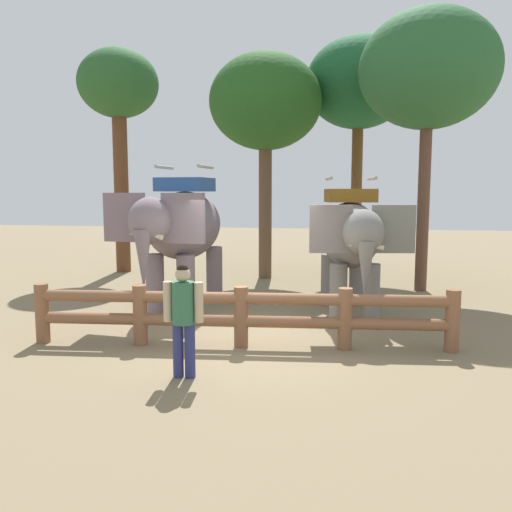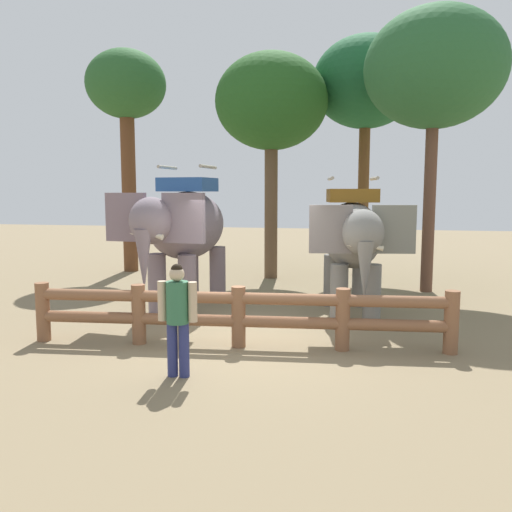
{
  "view_description": "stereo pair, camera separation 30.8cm",
  "coord_description": "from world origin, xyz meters",
  "px_view_note": "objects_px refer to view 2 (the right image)",
  "views": [
    {
      "loc": [
        1.79,
        -8.87,
        2.64
      ],
      "look_at": [
        0.0,
        1.23,
        1.4
      ],
      "focal_mm": 36.95,
      "sensor_mm": 36.0,
      "label": 1
    },
    {
      "loc": [
        2.09,
        -8.81,
        2.64
      ],
      "look_at": [
        0.0,
        1.23,
        1.4
      ],
      "focal_mm": 36.95,
      "sensor_mm": 36.0,
      "label": 2
    }
  ],
  "objects_px": {
    "log_fence": "(238,312)",
    "tree_deep_back": "(435,70)",
    "tree_far_right": "(366,84)",
    "tourist_woman_in_black": "(178,312)",
    "tree_back_center": "(126,92)",
    "tree_far_left": "(271,104)",
    "elephant_center": "(353,239)",
    "elephant_near_left": "(184,229)"
  },
  "relations": [
    {
      "from": "tree_far_right",
      "to": "tourist_woman_in_black",
      "type": "bearing_deg",
      "value": -103.55
    },
    {
      "from": "tree_far_right",
      "to": "tree_deep_back",
      "type": "distance_m",
      "value": 3.27
    },
    {
      "from": "tree_back_center",
      "to": "tree_deep_back",
      "type": "bearing_deg",
      "value": -11.18
    },
    {
      "from": "tree_back_center",
      "to": "tree_far_right",
      "type": "relative_size",
      "value": 0.97
    },
    {
      "from": "elephant_center",
      "to": "tree_far_right",
      "type": "xyz_separation_m",
      "value": [
        0.16,
        6.06,
        4.33
      ]
    },
    {
      "from": "elephant_near_left",
      "to": "tree_far_left",
      "type": "relative_size",
      "value": 0.56
    },
    {
      "from": "log_fence",
      "to": "tree_deep_back",
      "type": "bearing_deg",
      "value": 58.14
    },
    {
      "from": "tourist_woman_in_black",
      "to": "tree_far_left",
      "type": "xyz_separation_m",
      "value": [
        -0.26,
        9.0,
        4.33
      ]
    },
    {
      "from": "tree_deep_back",
      "to": "log_fence",
      "type": "bearing_deg",
      "value": -121.86
    },
    {
      "from": "tree_far_right",
      "to": "tree_deep_back",
      "type": "bearing_deg",
      "value": -57.99
    },
    {
      "from": "log_fence",
      "to": "tourist_woman_in_black",
      "type": "bearing_deg",
      "value": -107.34
    },
    {
      "from": "log_fence",
      "to": "tree_far_left",
      "type": "relative_size",
      "value": 1.07
    },
    {
      "from": "elephant_center",
      "to": "tree_deep_back",
      "type": "height_order",
      "value": "tree_deep_back"
    },
    {
      "from": "log_fence",
      "to": "tree_far_right",
      "type": "distance_m",
      "value": 10.48
    },
    {
      "from": "elephant_center",
      "to": "tree_back_center",
      "type": "distance_m",
      "value": 10.01
    },
    {
      "from": "log_fence",
      "to": "elephant_near_left",
      "type": "height_order",
      "value": "elephant_near_left"
    },
    {
      "from": "elephant_center",
      "to": "tourist_woman_in_black",
      "type": "distance_m",
      "value": 4.95
    },
    {
      "from": "tree_far_left",
      "to": "log_fence",
      "type": "bearing_deg",
      "value": -84.11
    },
    {
      "from": "log_fence",
      "to": "elephant_near_left",
      "type": "relative_size",
      "value": 1.9
    },
    {
      "from": "tree_far_left",
      "to": "elephant_center",
      "type": "bearing_deg",
      "value": -61.08
    },
    {
      "from": "elephant_near_left",
      "to": "elephant_center",
      "type": "relative_size",
      "value": 1.08
    },
    {
      "from": "elephant_center",
      "to": "tourist_woman_in_black",
      "type": "height_order",
      "value": "elephant_center"
    },
    {
      "from": "tourist_woman_in_black",
      "to": "tree_far_right",
      "type": "bearing_deg",
      "value": 76.45
    },
    {
      "from": "tree_back_center",
      "to": "tree_deep_back",
      "type": "xyz_separation_m",
      "value": [
        9.37,
        -1.85,
        -0.13
      ]
    },
    {
      "from": "log_fence",
      "to": "tourist_woman_in_black",
      "type": "distance_m",
      "value": 1.72
    },
    {
      "from": "log_fence",
      "to": "tourist_woman_in_black",
      "type": "relative_size",
      "value": 4.42
    },
    {
      "from": "elephant_near_left",
      "to": "tree_back_center",
      "type": "height_order",
      "value": "tree_back_center"
    },
    {
      "from": "elephant_near_left",
      "to": "tree_far_left",
      "type": "xyz_separation_m",
      "value": [
        1.16,
        4.68,
        3.46
      ]
    },
    {
      "from": "tree_far_left",
      "to": "tree_back_center",
      "type": "bearing_deg",
      "value": 174.69
    },
    {
      "from": "elephant_center",
      "to": "tree_far_left",
      "type": "height_order",
      "value": "tree_far_left"
    },
    {
      "from": "elephant_near_left",
      "to": "tree_far_right",
      "type": "xyz_separation_m",
      "value": [
        3.92,
        6.04,
        4.17
      ]
    },
    {
      "from": "tourist_woman_in_black",
      "to": "tree_far_right",
      "type": "height_order",
      "value": "tree_far_right"
    },
    {
      "from": "tree_far_right",
      "to": "tree_deep_back",
      "type": "relative_size",
      "value": 1.02
    },
    {
      "from": "elephant_near_left",
      "to": "tree_back_center",
      "type": "xyz_separation_m",
      "value": [
        -3.72,
        5.13,
        4.06
      ]
    },
    {
      "from": "log_fence",
      "to": "tree_deep_back",
      "type": "xyz_separation_m",
      "value": [
        3.72,
        5.99,
        5.15
      ]
    },
    {
      "from": "elephant_center",
      "to": "log_fence",
      "type": "bearing_deg",
      "value": -124.21
    },
    {
      "from": "tree_far_left",
      "to": "elephant_near_left",
      "type": "bearing_deg",
      "value": -103.95
    },
    {
      "from": "log_fence",
      "to": "elephant_center",
      "type": "bearing_deg",
      "value": 55.79
    },
    {
      "from": "log_fence",
      "to": "elephant_near_left",
      "type": "xyz_separation_m",
      "value": [
        -1.92,
        2.71,
        1.22
      ]
    },
    {
      "from": "tree_deep_back",
      "to": "tree_far_right",
      "type": "bearing_deg",
      "value": 122.01
    },
    {
      "from": "tree_far_left",
      "to": "tree_far_right",
      "type": "height_order",
      "value": "tree_far_right"
    },
    {
      "from": "tree_deep_back",
      "to": "elephant_center",
      "type": "bearing_deg",
      "value": -119.84
    }
  ]
}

